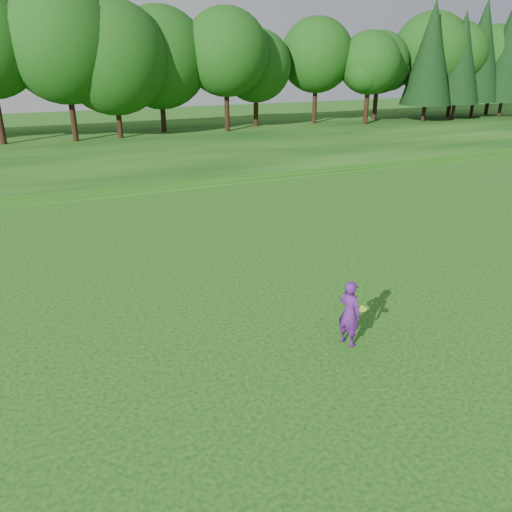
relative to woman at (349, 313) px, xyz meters
name	(u,v)px	position (x,y,z in m)	size (l,w,h in m)	color
ground	(366,356)	(0.13, -0.73, -0.94)	(140.00, 140.00, 0.00)	#0C410C
berm	(129,147)	(0.13, 33.27, -0.64)	(130.00, 30.00, 0.60)	#0C410C
walking_path	(172,187)	(0.13, 19.27, -0.92)	(130.00, 1.60, 0.04)	gray
treeline	(111,47)	(0.13, 37.27, 7.16)	(104.00, 7.00, 15.00)	#1A430F
woman	(349,313)	(0.00, 0.00, 0.00)	(0.70, 0.80, 1.88)	#531973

